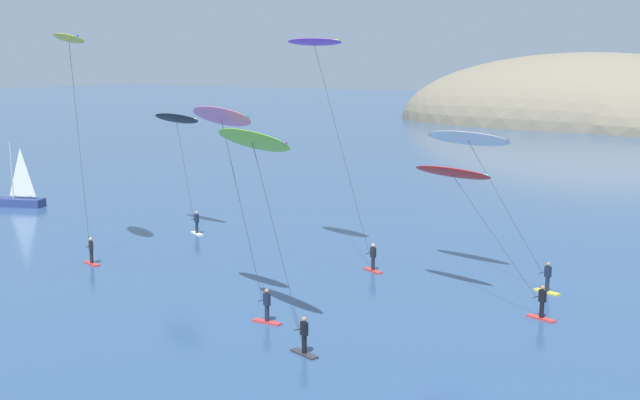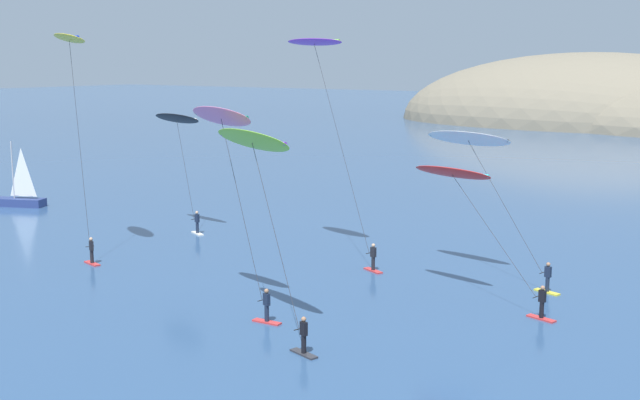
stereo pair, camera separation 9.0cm
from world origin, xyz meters
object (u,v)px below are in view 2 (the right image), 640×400
object	(u,v)px
sailboat_near	(14,199)
kitesurfer_yellow	(71,56)
kitesurfer_red	(460,185)
kitesurfer_pink	(224,131)
kitesurfer_black	(178,128)
kitesurfer_purple	(319,60)
kitesurfer_lime	(255,152)
kitesurfer_white	(473,147)

from	to	relation	value
sailboat_near	kitesurfer_yellow	distance (m)	24.61
kitesurfer_red	kitesurfer_yellow	bearing A→B (deg)	-168.00
sailboat_near	kitesurfer_red	size ratio (longest dim) A/B	0.66
sailboat_near	kitesurfer_pink	bearing A→B (deg)	-19.24
kitesurfer_black	kitesurfer_pink	world-z (taller)	kitesurfer_pink
kitesurfer_red	kitesurfer_purple	distance (m)	13.44
kitesurfer_black	kitesurfer_purple	world-z (taller)	kitesurfer_purple
kitesurfer_red	kitesurfer_yellow	xyz separation A→B (m)	(-24.22, -5.15, 6.72)
kitesurfer_red	kitesurfer_lime	world-z (taller)	kitesurfer_lime
kitesurfer_black	kitesurfer_purple	size ratio (longest dim) A/B	0.63
kitesurfer_lime	kitesurfer_yellow	xyz separation A→B (m)	(-18.72, 5.19, 4.37)
kitesurfer_white	kitesurfer_purple	size ratio (longest dim) A/B	0.65
sailboat_near	kitesurfer_purple	world-z (taller)	kitesurfer_purple
kitesurfer_pink	kitesurfer_white	world-z (taller)	kitesurfer_pink
kitesurfer_pink	kitesurfer_lime	size ratio (longest dim) A/B	1.09
kitesurfer_lime	kitesurfer_red	bearing A→B (deg)	62.00
sailboat_near	kitesurfer_red	distance (m)	44.16
kitesurfer_black	kitesurfer_white	distance (m)	23.21
sailboat_near	kitesurfer_black	size ratio (longest dim) A/B	0.66
kitesurfer_black	kitesurfer_pink	xyz separation A→B (m)	(15.49, -12.83, 1.40)
kitesurfer_pink	kitesurfer_yellow	world-z (taller)	kitesurfer_yellow
kitesurfer_black	sailboat_near	bearing A→B (deg)	-177.86
sailboat_near	kitesurfer_white	distance (m)	43.00
kitesurfer_white	kitesurfer_red	bearing A→B (deg)	-74.38
kitesurfer_black	kitesurfer_lime	xyz separation A→B (m)	(18.95, -14.77, 0.77)
kitesurfer_black	kitesurfer_red	bearing A→B (deg)	-10.28
kitesurfer_red	kitesurfer_yellow	world-z (taller)	kitesurfer_yellow
kitesurfer_white	kitesurfer_yellow	bearing A→B (deg)	-157.36
kitesurfer_pink	kitesurfer_purple	bearing A→B (deg)	101.09
sailboat_near	kitesurfer_lime	xyz separation A→B (m)	(38.17, -14.05, 7.83)
kitesurfer_red	kitesurfer_white	distance (m)	4.84
sailboat_near	kitesurfer_pink	size ratio (longest dim) A/B	0.56
kitesurfer_lime	sailboat_near	bearing A→B (deg)	159.79
kitesurfer_black	kitesurfer_white	xyz separation A→B (m)	(23.21, 0.00, -0.08)
sailboat_near	kitesurfer_black	world-z (taller)	kitesurfer_black
kitesurfer_red	kitesurfer_yellow	size ratio (longest dim) A/B	0.62
kitesurfer_black	kitesurfer_yellow	xyz separation A→B (m)	(0.23, -9.58, 5.14)
kitesurfer_pink	kitesurfer_red	bearing A→B (deg)	43.16
kitesurfer_purple	kitesurfer_yellow	distance (m)	15.52
sailboat_near	kitesurfer_black	xyz separation A→B (m)	(19.22, 0.72, 7.06)
kitesurfer_purple	sailboat_near	bearing A→B (deg)	179.44
kitesurfer_red	kitesurfer_pink	bearing A→B (deg)	-136.84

